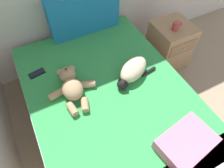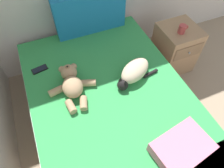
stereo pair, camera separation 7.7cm
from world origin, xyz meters
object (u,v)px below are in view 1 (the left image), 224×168
bed (112,111)px  teddy_bear (71,85)px  mug (176,26)px  cell_phone (37,73)px  cat (133,71)px  nightstand (169,45)px  throw_pillow (186,143)px  patterned_cushion (84,14)px

bed → teddy_bear: (-0.29, 0.21, 0.34)m
bed → mug: 1.18m
cell_phone → mug: (1.54, -0.10, 0.09)m
cat → teddy_bear: size_ratio=0.90×
bed → nightstand: bearing=25.3°
cat → bed: bearing=-157.1°
throw_pillow → mug: mug is taller
teddy_bear → nightstand: size_ratio=0.84×
teddy_bear → throw_pillow: teddy_bear is taller
cell_phone → teddy_bear: bearing=-54.8°
cell_phone → nightstand: nightstand is taller
teddy_bear → mug: (1.31, 0.24, 0.02)m
cell_phone → nightstand: (1.58, -0.04, -0.25)m
cat → cell_phone: (-0.79, 0.43, -0.07)m
teddy_bear → cell_phone: teddy_bear is taller
cell_phone → bed: bearing=-46.4°
bed → patterned_cushion: bearing=81.2°
bed → cat: 0.45m
cat → teddy_bear: bearing=170.1°
throw_pillow → bed: bearing=113.2°
cat → nightstand: bearing=26.1°
teddy_bear → cell_phone: (-0.24, 0.33, -0.06)m
nightstand → mug: mug is taller
bed → nightstand: nightstand is taller
throw_pillow → nightstand: throw_pillow is taller
cat → cell_phone: 0.91m
patterned_cushion → nightstand: bearing=-25.2°
bed → nightstand: 1.18m
patterned_cushion → nightstand: (0.92, -0.43, -0.47)m
bed → throw_pillow: 0.77m
patterned_cushion → mug: 1.01m
patterned_cushion → cell_phone: patterned_cushion is taller
throw_pillow → mug: bearing=55.6°
cat → nightstand: size_ratio=0.76×
patterned_cushion → throw_pillow: patterned_cushion is taller
cell_phone → mug: size_ratio=1.32×
teddy_bear → bed: bearing=-36.7°
cat → throw_pillow: (0.00, -0.76, -0.02)m
bed → cat: (0.27, 0.12, 0.34)m
bed → cat: size_ratio=4.70×
cat → mug: (0.75, 0.33, 0.02)m
throw_pillow → cell_phone: bearing=123.8°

